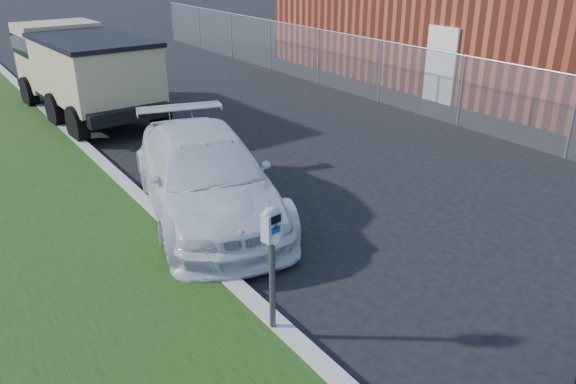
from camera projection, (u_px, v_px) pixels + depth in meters
ground at (401, 253)px, 8.50m from camera, size 120.00×120.00×0.00m
chainlink_fence at (381, 59)px, 16.40m from camera, size 0.06×30.06×30.00m
brick_building at (488, 13)px, 19.92m from camera, size 9.20×14.20×4.17m
parking_meter at (272, 242)px, 6.18m from camera, size 0.23×0.17×1.55m
white_wagon at (204, 175)px, 9.53m from camera, size 3.14×5.24×1.42m
dump_truck at (82, 68)px, 15.10m from camera, size 2.66×6.00×2.30m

